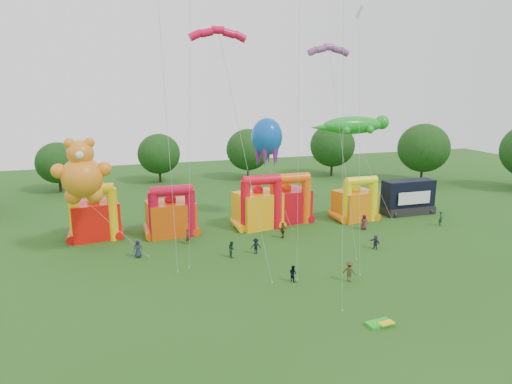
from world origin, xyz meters
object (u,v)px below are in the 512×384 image
object	(u,v)px
spectator_4	(283,230)
bouncy_castle_2	(258,207)
bouncy_castle_0	(95,217)
teddy_bear_kite	(98,199)
gecko_kite	(366,159)
spectator_0	(138,249)
octopus_kite	(272,163)
stage_trailer	(408,198)

from	to	relation	value
spectator_4	bouncy_castle_2	bearing A→B (deg)	-105.03
bouncy_castle_0	teddy_bear_kite	xyz separation A→B (m)	(0.82, -6.57, 3.63)
gecko_kite	spectator_0	xyz separation A→B (m)	(-31.70, -8.73, -6.56)
gecko_kite	spectator_0	world-z (taller)	gecko_kite
teddy_bear_kite	spectator_4	bearing A→B (deg)	0.03
octopus_kite	spectator_0	bearing A→B (deg)	-154.61
gecko_kite	spectator_0	distance (m)	33.53
teddy_bear_kite	gecko_kite	xyz separation A→B (m)	(35.24, 7.40, 1.33)
octopus_kite	spectator_4	distance (m)	9.83
bouncy_castle_2	spectator_4	size ratio (longest dim) A/B	3.68
bouncy_castle_2	spectator_0	distance (m)	16.51
spectator_0	octopus_kite	bearing A→B (deg)	32.06
octopus_kite	spectator_4	size ratio (longest dim) A/B	7.20
spectator_0	gecko_kite	bearing A→B (deg)	22.08
gecko_kite	octopus_kite	xyz separation A→B (m)	(-13.97, -0.32, 0.17)
stage_trailer	teddy_bear_kite	distance (m)	41.01
octopus_kite	spectator_0	world-z (taller)	octopus_kite
bouncy_castle_2	spectator_4	world-z (taller)	bouncy_castle_2
gecko_kite	bouncy_castle_2	bearing A→B (deg)	-171.57
octopus_kite	teddy_bear_kite	bearing A→B (deg)	-161.59
bouncy_castle_0	octopus_kite	size ratio (longest dim) A/B	0.50
bouncy_castle_2	spectator_0	bearing A→B (deg)	-157.51
bouncy_castle_0	spectator_4	xyz separation A→B (m)	(20.97, -6.56, -1.61)
bouncy_castle_2	teddy_bear_kite	distance (m)	19.69
teddy_bear_kite	octopus_kite	distance (m)	22.47
gecko_kite	spectator_4	size ratio (longest dim) A/B	7.14
stage_trailer	spectator_4	bearing A→B (deg)	-167.18
gecko_kite	spectator_4	distance (m)	18.04
bouncy_castle_0	octopus_kite	distance (m)	22.68
spectator_4	spectator_0	bearing A→B (deg)	-26.57
bouncy_castle_2	octopus_kite	size ratio (longest dim) A/B	0.51
bouncy_castle_0	gecko_kite	distance (m)	36.41
bouncy_castle_0	gecko_kite	bearing A→B (deg)	1.32
bouncy_castle_0	octopus_kite	xyz separation A→B (m)	(22.09, 0.51, 5.13)
teddy_bear_kite	gecko_kite	bearing A→B (deg)	11.86
teddy_bear_kite	octopus_kite	size ratio (longest dim) A/B	0.93
stage_trailer	spectator_4	distance (m)	20.97
spectator_0	spectator_4	xyz separation A→B (m)	(16.61, 1.35, -0.01)
bouncy_castle_0	spectator_4	world-z (taller)	bouncy_castle_0
stage_trailer	spectator_4	world-z (taller)	stage_trailer
bouncy_castle_2	spectator_4	xyz separation A→B (m)	(1.43, -4.94, -1.68)
gecko_kite	bouncy_castle_0	bearing A→B (deg)	-178.68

